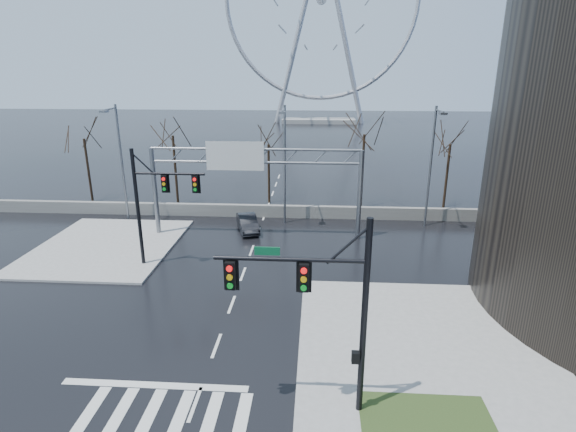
# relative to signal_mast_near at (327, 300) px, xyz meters

# --- Properties ---
(ground) EXTENTS (260.00, 260.00, 0.00)m
(ground) POSITION_rel_signal_mast_near_xyz_m (-5.14, 4.04, -4.87)
(ground) COLOR black
(ground) RESTS_ON ground
(sidewalk_right_ext) EXTENTS (12.00, 10.00, 0.15)m
(sidewalk_right_ext) POSITION_rel_signal_mast_near_xyz_m (4.86, 6.04, -4.80)
(sidewalk_right_ext) COLOR gray
(sidewalk_right_ext) RESTS_ON ground
(sidewalk_far) EXTENTS (10.00, 12.00, 0.15)m
(sidewalk_far) POSITION_rel_signal_mast_near_xyz_m (-16.14, 16.04, -4.80)
(sidewalk_far) COLOR gray
(sidewalk_far) RESTS_ON ground
(grass_strip) EXTENTS (5.00, 4.00, 0.02)m
(grass_strip) POSITION_rel_signal_mast_near_xyz_m (3.86, -0.96, -4.72)
(grass_strip) COLOR #2A3E19
(grass_strip) RESTS_ON sidewalk_near
(barrier_wall) EXTENTS (52.00, 0.50, 1.10)m
(barrier_wall) POSITION_rel_signal_mast_near_xyz_m (-5.14, 24.04, -4.32)
(barrier_wall) COLOR slate
(barrier_wall) RESTS_ON ground
(signal_mast_near) EXTENTS (5.52, 0.41, 8.00)m
(signal_mast_near) POSITION_rel_signal_mast_near_xyz_m (0.00, 0.00, 0.00)
(signal_mast_near) COLOR black
(signal_mast_near) RESTS_ON ground
(signal_mast_far) EXTENTS (4.72, 0.41, 8.00)m
(signal_mast_far) POSITION_rel_signal_mast_near_xyz_m (-11.01, 13.00, -0.04)
(signal_mast_far) COLOR black
(signal_mast_far) RESTS_ON ground
(sign_gantry) EXTENTS (16.36, 0.40, 7.60)m
(sign_gantry) POSITION_rel_signal_mast_near_xyz_m (-5.52, 19.00, 0.31)
(sign_gantry) COLOR slate
(sign_gantry) RESTS_ON ground
(streetlight_left) EXTENTS (0.50, 2.55, 10.00)m
(streetlight_left) POSITION_rel_signal_mast_near_xyz_m (-17.14, 22.20, 1.01)
(streetlight_left) COLOR slate
(streetlight_left) RESTS_ON ground
(streetlight_mid) EXTENTS (0.50, 2.55, 10.00)m
(streetlight_mid) POSITION_rel_signal_mast_near_xyz_m (-3.14, 22.20, 1.01)
(streetlight_mid) COLOR slate
(streetlight_mid) RESTS_ON ground
(streetlight_right) EXTENTS (0.50, 2.55, 10.00)m
(streetlight_right) POSITION_rel_signal_mast_near_xyz_m (8.86, 22.20, 1.01)
(streetlight_right) COLOR slate
(streetlight_right) RESTS_ON ground
(tree_far_left) EXTENTS (3.50, 3.50, 7.00)m
(tree_far_left) POSITION_rel_signal_mast_near_xyz_m (-23.14, 28.04, 0.70)
(tree_far_left) COLOR black
(tree_far_left) RESTS_ON ground
(tree_left) EXTENTS (3.75, 3.75, 7.50)m
(tree_left) POSITION_rel_signal_mast_near_xyz_m (-14.14, 27.54, 1.10)
(tree_left) COLOR black
(tree_left) RESTS_ON ground
(tree_center) EXTENTS (3.25, 3.25, 6.50)m
(tree_center) POSITION_rel_signal_mast_near_xyz_m (-5.14, 28.54, 0.30)
(tree_center) COLOR black
(tree_center) RESTS_ON ground
(tree_right) EXTENTS (3.90, 3.90, 7.80)m
(tree_right) POSITION_rel_signal_mast_near_xyz_m (3.86, 27.54, 1.34)
(tree_right) COLOR black
(tree_right) RESTS_ON ground
(tree_far_right) EXTENTS (3.40, 3.40, 6.80)m
(tree_far_right) POSITION_rel_signal_mast_near_xyz_m (11.86, 28.04, 0.54)
(tree_far_right) COLOR black
(tree_far_right) RESTS_ON ground
(ferris_wheel) EXTENTS (45.00, 6.00, 50.91)m
(ferris_wheel) POSITION_rel_signal_mast_near_xyz_m (-0.14, 99.04, 21.26)
(ferris_wheel) COLOR gray
(ferris_wheel) RESTS_ON ground
(car) EXTENTS (2.58, 4.33, 1.35)m
(car) POSITION_rel_signal_mast_near_xyz_m (-6.06, 20.30, -4.20)
(car) COLOR black
(car) RESTS_ON ground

